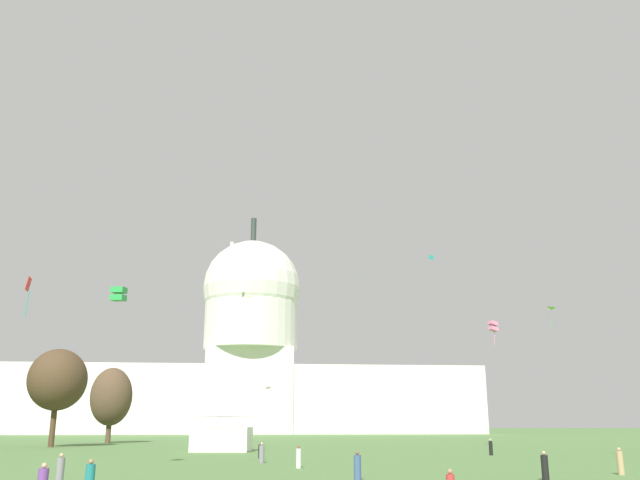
# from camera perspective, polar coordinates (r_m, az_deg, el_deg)

# --- Properties ---
(capitol_building) EXTENTS (145.04, 31.20, 68.82)m
(capitol_building) POSITION_cam_1_polar(r_m,az_deg,el_deg) (211.74, -6.05, -10.00)
(capitol_building) COLOR silver
(capitol_building) RESTS_ON ground_plane
(event_tent) EXTENTS (7.81, 6.98, 6.59)m
(event_tent) POSITION_cam_1_polar(r_m,az_deg,el_deg) (84.20, -8.39, -15.31)
(event_tent) COLOR white
(event_tent) RESTS_ON ground_plane
(tree_west_mid) EXTENTS (9.73, 10.16, 13.77)m
(tree_west_mid) POSITION_cam_1_polar(r_m,az_deg,el_deg) (104.95, -21.69, -11.14)
(tree_west_mid) COLOR #4C3823
(tree_west_mid) RESTS_ON ground_plane
(tree_west_near) EXTENTS (9.98, 10.03, 12.58)m
(tree_west_near) POSITION_cam_1_polar(r_m,az_deg,el_deg) (122.30, -17.56, -12.76)
(tree_west_near) COLOR brown
(tree_west_near) RESTS_ON ground_plane
(person_tan_back_left) EXTENTS (0.53, 0.53, 1.75)m
(person_tan_back_left) POSITION_cam_1_polar(r_m,az_deg,el_deg) (50.59, 24.47, -17.05)
(person_tan_back_left) COLOR tan
(person_tan_back_left) RESTS_ON ground_plane
(person_black_front_center) EXTENTS (0.57, 0.57, 1.51)m
(person_black_front_center) POSITION_cam_1_polar(r_m,az_deg,el_deg) (67.65, -5.13, -17.68)
(person_black_front_center) COLOR black
(person_black_front_center) RESTS_ON ground_plane
(person_black_lawn_far_left) EXTENTS (0.46, 0.46, 1.70)m
(person_black_lawn_far_left) POSITION_cam_1_polar(r_m,az_deg,el_deg) (75.98, 14.51, -16.94)
(person_black_lawn_far_left) COLOR black
(person_black_lawn_far_left) RESTS_ON ground_plane
(person_black_mid_right) EXTENTS (0.44, 0.44, 1.71)m
(person_black_mid_right) POSITION_cam_1_polar(r_m,az_deg,el_deg) (43.82, 18.82, -18.06)
(person_black_mid_right) COLOR black
(person_black_mid_right) RESTS_ON ground_plane
(person_white_front_left) EXTENTS (0.55, 0.55, 1.69)m
(person_white_front_left) POSITION_cam_1_polar(r_m,az_deg,el_deg) (53.15, -1.85, -18.24)
(person_white_front_left) COLOR silver
(person_white_front_left) RESTS_ON ground_plane
(person_grey_edge_east) EXTENTS (0.63, 0.63, 1.70)m
(person_grey_edge_east) POSITION_cam_1_polar(r_m,az_deg,el_deg) (60.11, -5.05, -17.88)
(person_grey_edge_east) COLOR gray
(person_grey_edge_east) RESTS_ON ground_plane
(person_grey_near_tree_west) EXTENTS (0.53, 0.53, 1.68)m
(person_grey_near_tree_west) POSITION_cam_1_polar(r_m,az_deg,el_deg) (42.22, -21.50, -17.98)
(person_grey_near_tree_west) COLOR gray
(person_grey_near_tree_west) RESTS_ON ground_plane
(person_denim_near_tent) EXTENTS (0.59, 0.59, 1.71)m
(person_denim_near_tent) POSITION_cam_1_polar(r_m,az_deg,el_deg) (41.98, 3.25, -18.97)
(person_denim_near_tent) COLOR #3D5684
(person_denim_near_tent) RESTS_ON ground_plane
(person_teal_back_center) EXTENTS (0.60, 0.60, 1.55)m
(person_teal_back_center) POSITION_cam_1_polar(r_m,az_deg,el_deg) (37.64, -19.23, -18.72)
(person_teal_back_center) COLOR #1E757A
(person_teal_back_center) RESTS_ON ground_plane
(kite_green_low) EXTENTS (1.18, 1.20, 1.09)m
(kite_green_low) POSITION_cam_1_polar(r_m,az_deg,el_deg) (53.53, -16.98, -4.48)
(kite_green_low) COLOR green
(kite_turquoise_mid) EXTENTS (1.00, 0.67, 0.88)m
(kite_turquoise_mid) POSITION_cam_1_polar(r_m,az_deg,el_deg) (121.20, 9.58, -1.48)
(kite_turquoise_mid) COLOR teal
(kite_white_high) EXTENTS (0.96, 0.48, 1.24)m
(kite_white_high) POSITION_cam_1_polar(r_m,az_deg,el_deg) (189.40, -7.61, -0.33)
(kite_white_high) COLOR white
(kite_red_low) EXTENTS (0.37, 1.00, 3.76)m
(kite_red_low) POSITION_cam_1_polar(r_m,az_deg,el_deg) (67.10, -23.87, -3.72)
(kite_red_low) COLOR red
(kite_pink_low) EXTENTS (1.36, 1.30, 3.43)m
(kite_pink_low) POSITION_cam_1_polar(r_m,az_deg,el_deg) (96.86, 14.70, -7.21)
(kite_pink_low) COLOR pink
(kite_gold_high) EXTENTS (1.73, 1.07, 3.28)m
(kite_gold_high) POSITION_cam_1_polar(r_m,az_deg,el_deg) (178.73, -6.20, -5.10)
(kite_gold_high) COLOR gold
(kite_lime_low) EXTENTS (1.21, 1.77, 2.53)m
(kite_lime_low) POSITION_cam_1_polar(r_m,az_deg,el_deg) (86.47, 18.96, -5.74)
(kite_lime_low) COLOR #8CD133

